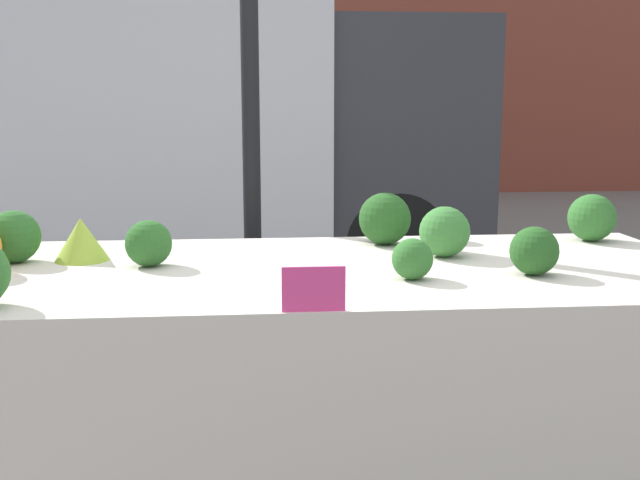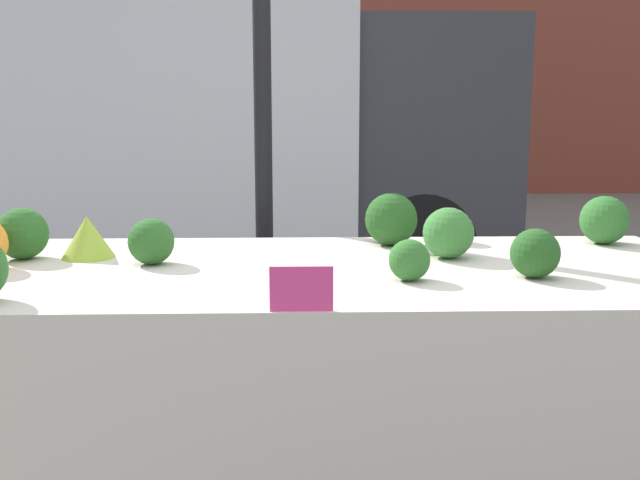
# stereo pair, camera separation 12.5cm
# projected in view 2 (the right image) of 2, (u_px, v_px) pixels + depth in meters

# --- Properties ---
(building_facade) EXTENTS (16.00, 0.60, 5.25)m
(building_facade) POSITION_uv_depth(u_px,v_px,m) (301.00, 22.00, 11.46)
(building_facade) COLOR brown
(building_facade) RESTS_ON ground_plane
(tent_pole) EXTENTS (0.07, 0.07, 2.49)m
(tent_pole) POSITION_uv_depth(u_px,v_px,m) (263.00, 137.00, 2.93)
(tent_pole) COLOR black
(tent_pole) RESTS_ON ground_plane
(parked_truck) EXTENTS (5.10, 2.18, 2.63)m
(parked_truck) POSITION_uv_depth(u_px,v_px,m) (159.00, 100.00, 6.01)
(parked_truck) COLOR silver
(parked_truck) RESTS_ON ground_plane
(market_table) EXTENTS (2.33, 0.99, 0.90)m
(market_table) POSITION_uv_depth(u_px,v_px,m) (321.00, 305.00, 2.15)
(market_table) COLOR beige
(market_table) RESTS_ON ground_plane
(romanesco_head) EXTENTS (0.16, 0.16, 0.13)m
(romanesco_head) POSITION_uv_depth(u_px,v_px,m) (88.00, 237.00, 2.32)
(romanesco_head) COLOR #93B238
(romanesco_head) RESTS_ON market_table
(broccoli_head_0) EXTENTS (0.11, 0.11, 0.11)m
(broccoli_head_0) POSITION_uv_depth(u_px,v_px,m) (409.00, 260.00, 2.02)
(broccoli_head_0) COLOR #2D6628
(broccoli_head_0) RESTS_ON market_table
(broccoli_head_1) EXTENTS (0.16, 0.16, 0.16)m
(broccoli_head_1) POSITION_uv_depth(u_px,v_px,m) (448.00, 233.00, 2.32)
(broccoli_head_1) COLOR #387533
(broccoli_head_1) RESTS_ON market_table
(broccoli_head_3) EXTENTS (0.18, 0.18, 0.18)m
(broccoli_head_3) POSITION_uv_depth(u_px,v_px,m) (391.00, 219.00, 2.53)
(broccoli_head_3) COLOR #23511E
(broccoli_head_3) RESTS_ON market_table
(broccoli_head_4) EXTENTS (0.17, 0.17, 0.17)m
(broccoli_head_4) POSITION_uv_depth(u_px,v_px,m) (604.00, 220.00, 2.56)
(broccoli_head_4) COLOR #2D6628
(broccoli_head_4) RESTS_ON market_table
(broccoli_head_5) EXTENTS (0.16, 0.16, 0.16)m
(broccoli_head_5) POSITION_uv_depth(u_px,v_px,m) (22.00, 234.00, 2.30)
(broccoli_head_5) COLOR #285B23
(broccoli_head_5) RESTS_ON market_table
(broccoli_head_6) EXTENTS (0.14, 0.14, 0.14)m
(broccoli_head_6) POSITION_uv_depth(u_px,v_px,m) (535.00, 253.00, 2.05)
(broccoli_head_6) COLOR #23511E
(broccoli_head_6) RESTS_ON market_table
(broccoli_head_8) EXTENTS (0.14, 0.14, 0.14)m
(broccoli_head_8) POSITION_uv_depth(u_px,v_px,m) (151.00, 242.00, 2.23)
(broccoli_head_8) COLOR #285B23
(broccoli_head_8) RESTS_ON market_table
(broccoli_head_9) EXTENTS (0.11, 0.11, 0.11)m
(broccoli_head_9) POSITION_uv_depth(u_px,v_px,m) (449.00, 226.00, 2.59)
(broccoli_head_9) COLOR #285B23
(broccoli_head_9) RESTS_ON market_table
(price_sign) EXTENTS (0.15, 0.01, 0.11)m
(price_sign) POSITION_uv_depth(u_px,v_px,m) (301.00, 289.00, 1.72)
(price_sign) COLOR #E53D84
(price_sign) RESTS_ON market_table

